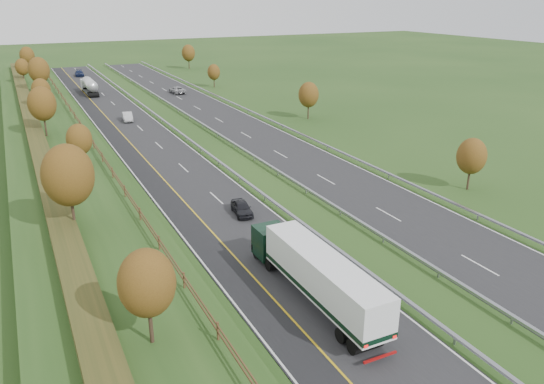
{
  "coord_description": "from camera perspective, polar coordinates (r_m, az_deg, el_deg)",
  "views": [
    {
      "loc": [
        -17.13,
        -16.14,
        20.86
      ],
      "look_at": [
        4.97,
        28.77,
        2.2
      ],
      "focal_mm": 35.0,
      "sensor_mm": 36.0,
      "label": 1
    }
  ],
  "objects": [
    {
      "name": "lane_markings",
      "position": [
        82.25,
        -8.75,
        5.55
      ],
      "size": [
        26.75,
        200.0,
        0.01
      ],
      "color": "silver",
      "rests_on": "near_carriageway"
    },
    {
      "name": "road_tanker",
      "position": [
        127.19,
        -19.04,
        10.77
      ],
      "size": [
        2.4,
        11.22,
        3.46
      ],
      "color": "silver",
      "rests_on": "near_carriageway"
    },
    {
      "name": "fence_left",
      "position": [
        78.34,
        -19.25,
        5.92
      ],
      "size": [
        0.12,
        189.06,
        1.2
      ],
      "color": "#422B19",
      "rests_on": "embankment_left"
    },
    {
      "name": "outer_barrier_far",
      "position": [
        88.1,
        1.16,
        7.16
      ],
      "size": [
        0.32,
        200.0,
        0.71
      ],
      "color": "gray",
      "rests_on": "ground"
    },
    {
      "name": "median_barrier_far",
      "position": [
        83.59,
        -5.91,
        6.32
      ],
      "size": [
        0.32,
        200.0,
        0.71
      ],
      "color": "gray",
      "rests_on": "ground"
    },
    {
      "name": "hard_shoulder",
      "position": [
        80.06,
        -15.71,
        4.59
      ],
      "size": [
        3.0,
        200.0,
        0.04
      ],
      "primitive_type": "cube",
      "color": "black",
      "rests_on": "ground"
    },
    {
      "name": "trees_left",
      "position": [
        74.33,
        -22.43,
        7.67
      ],
      "size": [
        6.64,
        164.3,
        7.66
      ],
      "color": "#2D2116",
      "rests_on": "embankment_left"
    },
    {
      "name": "far_carriageway",
      "position": [
        85.8,
        -2.31,
        6.37
      ],
      "size": [
        10.5,
        200.0,
        0.04
      ],
      "primitive_type": "cube",
      "color": "black",
      "rests_on": "ground"
    },
    {
      "name": "near_carriageway",
      "position": [
        80.77,
        -13.11,
        4.96
      ],
      "size": [
        10.5,
        200.0,
        0.04
      ],
      "primitive_type": "cube",
      "color": "black",
      "rests_on": "ground"
    },
    {
      "name": "trees_far",
      "position": [
        116.52,
        -2.22,
        12.23
      ],
      "size": [
        8.45,
        118.6,
        7.12
      ],
      "color": "#2D2116",
      "rests_on": "ground"
    },
    {
      "name": "box_lorry",
      "position": [
        38.13,
        4.68,
        -8.7
      ],
      "size": [
        2.58,
        16.28,
        4.06
      ],
      "color": "black",
      "rests_on": "near_carriageway"
    },
    {
      "name": "car_oncoming",
      "position": [
        123.17,
        -10.17,
        10.77
      ],
      "size": [
        2.75,
        5.63,
        1.54
      ],
      "primitive_type": "imported",
      "rotation": [
        0.0,
        0.0,
        3.18
      ],
      "color": "#9B9B9F",
      "rests_on": "far_carriageway"
    },
    {
      "name": "hedge_left",
      "position": [
        78.34,
        -23.98,
        5.15
      ],
      "size": [
        2.2,
        180.0,
        1.1
      ],
      "primitive_type": "cube",
      "color": "#2E3515",
      "rests_on": "embankment_left"
    },
    {
      "name": "median_barrier_near",
      "position": [
        82.02,
        -9.26,
        5.89
      ],
      "size": [
        0.32,
        200.0,
        0.71
      ],
      "color": "gray",
      "rests_on": "ground"
    },
    {
      "name": "embankment_left",
      "position": [
        78.79,
        -22.38,
        4.29
      ],
      "size": [
        12.0,
        200.0,
        2.0
      ],
      "primitive_type": "cube",
      "color": "#234117",
      "rests_on": "ground"
    },
    {
      "name": "car_small_far",
      "position": [
        157.12,
        -20.02,
        11.92
      ],
      "size": [
        2.51,
        5.44,
        1.54
      ],
      "primitive_type": "imported",
      "rotation": [
        0.0,
        0.0,
        -0.07
      ],
      "color": "#152044",
      "rests_on": "near_carriageway"
    },
    {
      "name": "ground",
      "position": [
        78.27,
        -6.52,
        4.86
      ],
      "size": [
        400.0,
        400.0,
        0.0
      ],
      "primitive_type": "plane",
      "color": "#234117",
      "rests_on": "ground"
    },
    {
      "name": "car_silver_mid",
      "position": [
        97.35,
        -15.28,
        7.83
      ],
      "size": [
        2.15,
        4.74,
        1.51
      ],
      "primitive_type": "imported",
      "rotation": [
        0.0,
        0.0,
        -0.12
      ],
      "color": "#B6B7BC",
      "rests_on": "near_carriageway"
    },
    {
      "name": "car_dark_near",
      "position": [
        53.47,
        -3.27,
        -1.7
      ],
      "size": [
        2.16,
        4.23,
        1.38
      ],
      "primitive_type": "imported",
      "rotation": [
        0.0,
        0.0,
        -0.14
      ],
      "color": "black",
      "rests_on": "near_carriageway"
    }
  ]
}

